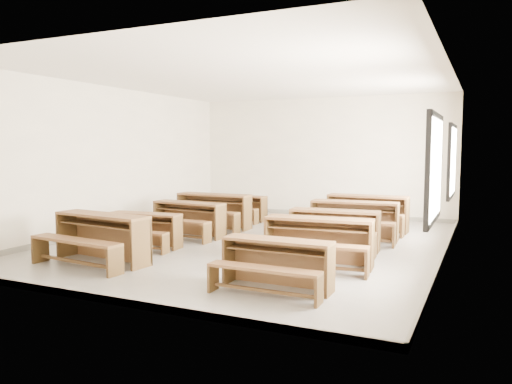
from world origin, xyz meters
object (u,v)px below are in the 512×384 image
at_px(desk_set_2, 188,217).
at_px(desk_set_5, 276,261).
at_px(desk_set_3, 213,208).
at_px(desk_set_8, 354,218).
at_px(desk_set_9, 367,210).
at_px(desk_set_1, 144,227).
at_px(desk_set_7, 334,227).
at_px(desk_set_4, 239,206).
at_px(desk_set_0, 100,234).
at_px(desk_set_6, 318,238).

xyz_separation_m(desk_set_2, desk_set_5, (3.18, -2.81, -0.03)).
distance_m(desk_set_2, desk_set_3, 1.18).
height_order(desk_set_8, desk_set_9, desk_set_9).
bearing_deg(desk_set_1, desk_set_8, 31.02).
xyz_separation_m(desk_set_1, desk_set_7, (3.31, 1.27, 0.05)).
bearing_deg(desk_set_8, desk_set_1, -148.47).
bearing_deg(desk_set_7, desk_set_8, 80.77).
bearing_deg(desk_set_2, desk_set_3, 96.99).
xyz_separation_m(desk_set_3, desk_set_5, (3.25, -3.99, -0.07)).
bearing_deg(desk_set_1, desk_set_2, 79.46).
bearing_deg(desk_set_4, desk_set_7, -35.55).
relative_size(desk_set_0, desk_set_3, 1.05).
xyz_separation_m(desk_set_2, desk_set_8, (3.25, 1.10, 0.03)).
bearing_deg(desk_set_9, desk_set_2, -143.90).
bearing_deg(desk_set_5, desk_set_4, 121.44).
height_order(desk_set_1, desk_set_9, desk_set_9).
xyz_separation_m(desk_set_4, desk_set_7, (3.22, -2.52, 0.05)).
height_order(desk_set_0, desk_set_7, desk_set_0).
bearing_deg(desk_set_8, desk_set_9, 86.10).
distance_m(desk_set_5, desk_set_9, 5.09).
xyz_separation_m(desk_set_3, desk_set_9, (3.32, 1.10, 0.00)).
relative_size(desk_set_5, desk_set_9, 0.83).
relative_size(desk_set_3, desk_set_5, 1.19).
bearing_deg(desk_set_7, desk_set_1, -163.66).
relative_size(desk_set_1, desk_set_8, 0.83).
distance_m(desk_set_1, desk_set_6, 3.43).
bearing_deg(desk_set_6, desk_set_8, 85.57).
height_order(desk_set_2, desk_set_7, desk_set_7).
bearing_deg(desk_set_7, desk_set_5, -94.23).
distance_m(desk_set_0, desk_set_5, 3.20).
bearing_deg(desk_set_8, desk_set_3, 175.15).
bearing_deg(desk_set_3, desk_set_4, 89.70).
bearing_deg(desk_set_1, desk_set_9, 42.23).
distance_m(desk_set_6, desk_set_8, 2.44).
distance_m(desk_set_1, desk_set_8, 4.15).
bearing_deg(desk_set_3, desk_set_6, -36.97).
bearing_deg(desk_set_4, desk_set_8, -20.37).
height_order(desk_set_0, desk_set_6, desk_set_0).
distance_m(desk_set_7, desk_set_9, 2.30).
bearing_deg(desk_set_4, desk_set_2, -86.09).
height_order(desk_set_3, desk_set_6, desk_set_3).
relative_size(desk_set_2, desk_set_6, 0.94).
bearing_deg(desk_set_5, desk_set_3, 129.22).
relative_size(desk_set_6, desk_set_9, 0.99).
relative_size(desk_set_4, desk_set_5, 0.98).
bearing_deg(desk_set_5, desk_set_9, 89.18).
distance_m(desk_set_2, desk_set_6, 3.55).
height_order(desk_set_2, desk_set_3, desk_set_3).
relative_size(desk_set_1, desk_set_4, 1.02).
bearing_deg(desk_set_1, desk_set_0, -88.49).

